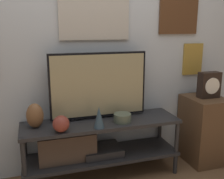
# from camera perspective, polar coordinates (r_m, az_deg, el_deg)

# --- Properties ---
(wall_back) EXTENTS (6.40, 0.08, 2.70)m
(wall_back) POSITION_cam_1_polar(r_m,az_deg,el_deg) (2.53, -3.90, 12.29)
(wall_back) COLOR #B2BCC6
(wall_back) RESTS_ON ground_plane
(media_console) EXTENTS (1.45, 0.41, 0.55)m
(media_console) POSITION_cam_1_polar(r_m,az_deg,el_deg) (2.49, -5.07, -11.60)
(media_console) COLOR #232326
(media_console) RESTS_ON ground_plane
(television) EXTENTS (0.91, 0.05, 0.63)m
(television) POSITION_cam_1_polar(r_m,az_deg,el_deg) (2.43, -2.99, 0.92)
(television) COLOR black
(television) RESTS_ON media_console
(vase_slim_bronze) EXTENTS (0.09, 0.09, 0.19)m
(vase_slim_bronze) POSITION_cam_1_polar(r_m,az_deg,el_deg) (2.26, -2.84, -6.04)
(vase_slim_bronze) COLOR #2D4251
(vase_slim_bronze) RESTS_ON media_console
(vase_round_glass) EXTENTS (0.14, 0.14, 0.14)m
(vase_round_glass) POSITION_cam_1_polar(r_m,az_deg,el_deg) (2.22, -11.03, -7.34)
(vase_round_glass) COLOR brown
(vase_round_glass) RESTS_ON media_console
(vase_wide_bowl) EXTENTS (0.16, 0.16, 0.08)m
(vase_wide_bowl) POSITION_cam_1_polar(r_m,az_deg,el_deg) (2.41, 2.28, -6.17)
(vase_wide_bowl) COLOR #4C5647
(vase_wide_bowl) RESTS_ON media_console
(vase_urn_stoneware) EXTENTS (0.15, 0.13, 0.21)m
(vase_urn_stoneware) POSITION_cam_1_polar(r_m,az_deg,el_deg) (2.35, -16.43, -5.48)
(vase_urn_stoneware) COLOR brown
(vase_urn_stoneware) RESTS_ON media_console
(side_table) EXTENTS (0.37, 0.44, 0.70)m
(side_table) POSITION_cam_1_polar(r_m,az_deg,el_deg) (2.96, 19.20, -8.17)
(side_table) COLOR #513823
(side_table) RESTS_ON ground_plane
(mantel_clock) EXTENTS (0.22, 0.11, 0.26)m
(mantel_clock) POSITION_cam_1_polar(r_m,az_deg,el_deg) (2.84, 20.38, 0.94)
(mantel_clock) COLOR black
(mantel_clock) RESTS_ON side_table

